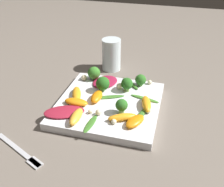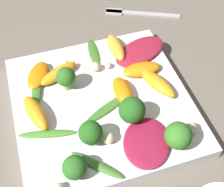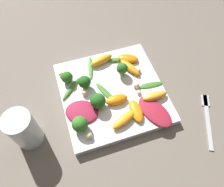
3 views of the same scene
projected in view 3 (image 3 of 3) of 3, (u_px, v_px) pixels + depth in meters
The scene contains 30 objects.
ground_plane at pixel (112, 95), 0.63m from camera, with size 2.40×2.40×0.00m, color #6B6056.
plate at pixel (112, 93), 0.62m from camera, with size 0.28×0.28×0.02m.
drinking_glass at pixel (24, 130), 0.51m from camera, with size 0.07×0.07×0.11m.
fork at pixel (207, 114), 0.59m from camera, with size 0.08×0.15×0.01m.
radicchio_leaf_0 at pixel (155, 112), 0.57m from camera, with size 0.09×0.12×0.01m.
radicchio_leaf_1 at pixel (82, 112), 0.57m from camera, with size 0.11×0.10×0.01m.
orange_segment_0 at pixel (124, 120), 0.55m from camera, with size 0.08×0.05×0.02m.
orange_segment_1 at pixel (155, 96), 0.59m from camera, with size 0.07×0.03×0.02m.
orange_segment_2 at pixel (103, 60), 0.65m from camera, with size 0.08×0.04×0.02m.
orange_segment_3 at pixel (128, 59), 0.66m from camera, with size 0.07×0.06×0.02m.
orange_segment_4 at pixel (117, 100), 0.58m from camera, with size 0.06×0.03×0.02m.
orange_segment_5 at pixel (130, 67), 0.64m from camera, with size 0.05×0.08×0.02m.
orange_segment_6 at pixel (136, 111), 0.56m from camera, with size 0.03×0.07×0.02m.
broccoli_floret_0 at pixel (122, 69), 0.62m from camera, with size 0.03×0.03×0.04m.
broccoli_floret_1 at pixel (98, 101), 0.56m from camera, with size 0.04×0.04×0.05m.
broccoli_floret_2 at pixel (67, 77), 0.61m from camera, with size 0.03×0.03×0.04m.
broccoli_floret_3 at pixel (84, 82), 0.59m from camera, with size 0.04×0.04×0.04m.
broccoli_floret_4 at pixel (80, 124), 0.53m from camera, with size 0.04×0.04×0.04m.
arugula_sprig_0 at pixel (119, 60), 0.66m from camera, with size 0.09×0.03×0.01m.
arugula_sprig_1 at pixel (151, 85), 0.61m from camera, with size 0.08×0.02×0.00m.
arugula_sprig_2 at pixel (107, 94), 0.60m from camera, with size 0.05×0.09×0.00m.
arugula_sprig_3 at pixel (71, 89), 0.61m from camera, with size 0.07×0.07×0.01m.
arugula_sprig_4 at pixel (90, 68), 0.65m from camera, with size 0.03×0.09×0.01m.
macadamia_nut_0 at pixel (61, 74), 0.63m from camera, with size 0.01×0.01×0.01m.
macadamia_nut_1 at pixel (139, 92), 0.60m from camera, with size 0.01×0.01×0.01m.
macadamia_nut_2 at pixel (136, 85), 0.61m from camera, with size 0.02×0.02×0.02m.
macadamia_nut_3 at pixel (85, 93), 0.59m from camera, with size 0.02×0.02×0.02m.
macadamia_nut_4 at pixel (138, 70), 0.63m from camera, with size 0.01×0.01×0.01m.
macadamia_nut_5 at pixel (89, 136), 0.53m from camera, with size 0.02×0.02×0.02m.
macadamia_nut_6 at pixel (108, 57), 0.66m from camera, with size 0.02×0.02×0.02m.
Camera 3 is at (0.10, 0.30, 0.54)m, focal length 35.00 mm.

